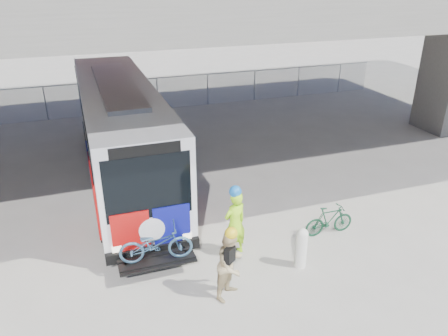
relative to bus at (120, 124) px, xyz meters
name	(u,v)px	position (x,y,z in m)	size (l,w,h in m)	color
ground	(200,210)	(2.00, -3.67, -2.11)	(160.00, 160.00, 0.00)	#9E9991
bus	(120,124)	(0.00, 0.00, 0.00)	(2.67, 12.99, 3.69)	silver
chainlink_fence	(139,86)	(2.00, 8.33, -0.68)	(30.00, 0.06, 30.00)	gray
bollard	(302,246)	(3.74, -7.45, -1.47)	(0.31, 0.31, 1.18)	white
cyclist_hivis	(235,222)	(2.26, -6.31, -1.07)	(0.83, 0.67, 2.15)	#ABFF1A
cyclist_tan	(231,264)	(1.56, -7.91, -1.19)	(1.09, 1.06, 1.95)	tan
bike_parked	(329,220)	(5.31, -6.31, -1.63)	(0.45, 1.58, 0.95)	#16452B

